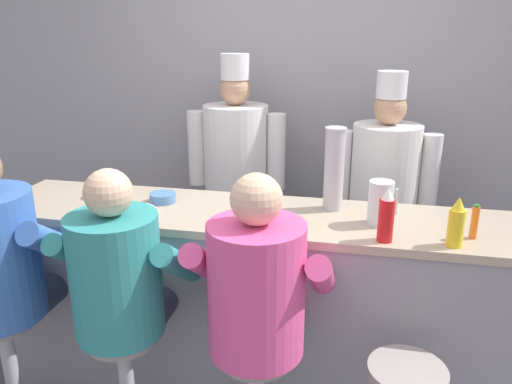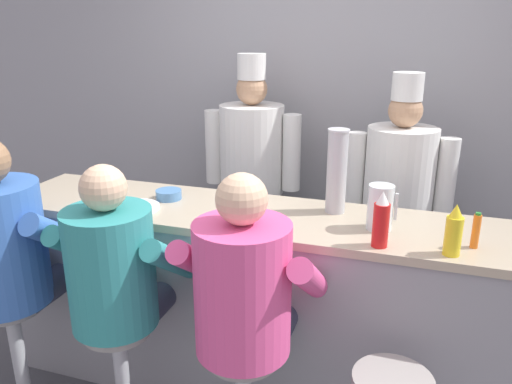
{
  "view_description": "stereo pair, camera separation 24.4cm",
  "coord_description": "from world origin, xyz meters",
  "px_view_note": "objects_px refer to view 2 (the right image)",
  "views": [
    {
      "loc": [
        0.49,
        -2.0,
        1.92
      ],
      "look_at": [
        -0.0,
        0.27,
        1.15
      ],
      "focal_mm": 35.0,
      "sensor_mm": 36.0,
      "label": 1
    },
    {
      "loc": [
        0.72,
        -1.94,
        1.92
      ],
      "look_at": [
        -0.0,
        0.27,
        1.15
      ],
      "focal_mm": 35.0,
      "sensor_mm": 36.0,
      "label": 2
    }
  ],
  "objects_px": {
    "hot_sauce_bottle_orange": "(476,231)",
    "cereal_bowl": "(169,194)",
    "breakfast_plate": "(135,207)",
    "cup_stack_steel": "(337,171)",
    "diner_seated_blue": "(6,249)",
    "mustard_bottle_yellow": "(454,232)",
    "ketchup_bottle_red": "(381,221)",
    "cook_in_whites_near": "(252,170)",
    "water_pitcher_clear": "(380,207)",
    "cook_in_whites_far": "(397,197)",
    "diner_seated_pink": "(245,294)",
    "coffee_mug_tan": "(113,185)",
    "diner_seated_teal": "(116,274)"
  },
  "relations": [
    {
      "from": "coffee_mug_tan",
      "to": "hot_sauce_bottle_orange",
      "type": "bearing_deg",
      "value": -5.24
    },
    {
      "from": "ketchup_bottle_red",
      "to": "diner_seated_teal",
      "type": "height_order",
      "value": "diner_seated_teal"
    },
    {
      "from": "cook_in_whites_far",
      "to": "cereal_bowl",
      "type": "bearing_deg",
      "value": -146.93
    },
    {
      "from": "hot_sauce_bottle_orange",
      "to": "coffee_mug_tan",
      "type": "xyz_separation_m",
      "value": [
        -1.88,
        0.17,
        -0.03
      ]
    },
    {
      "from": "coffee_mug_tan",
      "to": "cook_in_whites_near",
      "type": "xyz_separation_m",
      "value": [
        0.53,
        0.9,
        -0.11
      ]
    },
    {
      "from": "cereal_bowl",
      "to": "cook_in_whites_near",
      "type": "bearing_deg",
      "value": 79.11
    },
    {
      "from": "breakfast_plate",
      "to": "cereal_bowl",
      "type": "distance_m",
      "value": 0.22
    },
    {
      "from": "mustard_bottle_yellow",
      "to": "diner_seated_blue",
      "type": "distance_m",
      "value": 2.05
    },
    {
      "from": "cereal_bowl",
      "to": "cook_in_whites_far",
      "type": "height_order",
      "value": "cook_in_whites_far"
    },
    {
      "from": "water_pitcher_clear",
      "to": "cook_in_whites_far",
      "type": "distance_m",
      "value": 0.87
    },
    {
      "from": "breakfast_plate",
      "to": "cook_in_whites_near",
      "type": "height_order",
      "value": "cook_in_whites_near"
    },
    {
      "from": "coffee_mug_tan",
      "to": "cook_in_whites_far",
      "type": "bearing_deg",
      "value": 26.47
    },
    {
      "from": "coffee_mug_tan",
      "to": "diner_seated_teal",
      "type": "xyz_separation_m",
      "value": [
        0.38,
        -0.58,
        -0.21
      ]
    },
    {
      "from": "diner_seated_pink",
      "to": "cook_in_whites_far",
      "type": "height_order",
      "value": "cook_in_whites_far"
    },
    {
      "from": "diner_seated_blue",
      "to": "diner_seated_teal",
      "type": "xyz_separation_m",
      "value": [
        0.61,
        -0.0,
        -0.03
      ]
    },
    {
      "from": "ketchup_bottle_red",
      "to": "cereal_bowl",
      "type": "bearing_deg",
      "value": 166.32
    },
    {
      "from": "coffee_mug_tan",
      "to": "cup_stack_steel",
      "type": "distance_m",
      "value": 1.26
    },
    {
      "from": "coffee_mug_tan",
      "to": "cook_in_whites_far",
      "type": "height_order",
      "value": "cook_in_whites_far"
    },
    {
      "from": "hot_sauce_bottle_orange",
      "to": "diner_seated_pink",
      "type": "bearing_deg",
      "value": -155.3
    },
    {
      "from": "mustard_bottle_yellow",
      "to": "diner_seated_pink",
      "type": "xyz_separation_m",
      "value": [
        -0.79,
        -0.3,
        -0.26
      ]
    },
    {
      "from": "cook_in_whites_far",
      "to": "diner_seated_teal",
      "type": "bearing_deg",
      "value": -130.54
    },
    {
      "from": "cup_stack_steel",
      "to": "diner_seated_pink",
      "type": "xyz_separation_m",
      "value": [
        -0.25,
        -0.66,
        -0.37
      ]
    },
    {
      "from": "ketchup_bottle_red",
      "to": "cook_in_whites_near",
      "type": "bearing_deg",
      "value": 129.39
    },
    {
      "from": "cereal_bowl",
      "to": "cup_stack_steel",
      "type": "distance_m",
      "value": 0.92
    },
    {
      "from": "cup_stack_steel",
      "to": "diner_seated_teal",
      "type": "relative_size",
      "value": 0.31
    },
    {
      "from": "diner_seated_blue",
      "to": "diner_seated_pink",
      "type": "xyz_separation_m",
      "value": [
        1.23,
        -0.0,
        -0.02
      ]
    },
    {
      "from": "mustard_bottle_yellow",
      "to": "cook_in_whites_far",
      "type": "xyz_separation_m",
      "value": [
        -0.26,
        1.03,
        -0.21
      ]
    },
    {
      "from": "hot_sauce_bottle_orange",
      "to": "cook_in_whites_far",
      "type": "bearing_deg",
      "value": 110.68
    },
    {
      "from": "hot_sauce_bottle_orange",
      "to": "cook_in_whites_far",
      "type": "distance_m",
      "value": 1.01
    },
    {
      "from": "mustard_bottle_yellow",
      "to": "cup_stack_steel",
      "type": "height_order",
      "value": "cup_stack_steel"
    },
    {
      "from": "diner_seated_pink",
      "to": "cook_in_whites_far",
      "type": "bearing_deg",
      "value": 68.35
    },
    {
      "from": "ketchup_bottle_red",
      "to": "cereal_bowl",
      "type": "xyz_separation_m",
      "value": [
        -1.14,
        0.28,
        -0.09
      ]
    },
    {
      "from": "breakfast_plate",
      "to": "diner_seated_teal",
      "type": "xyz_separation_m",
      "value": [
        0.11,
        -0.37,
        -0.18
      ]
    },
    {
      "from": "mustard_bottle_yellow",
      "to": "diner_seated_teal",
      "type": "bearing_deg",
      "value": -167.77
    },
    {
      "from": "cook_in_whites_far",
      "to": "breakfast_plate",
      "type": "bearing_deg",
      "value": -142.48
    },
    {
      "from": "breakfast_plate",
      "to": "diner_seated_blue",
      "type": "height_order",
      "value": "diner_seated_blue"
    },
    {
      "from": "mustard_bottle_yellow",
      "to": "diner_seated_blue",
      "type": "height_order",
      "value": "diner_seated_blue"
    },
    {
      "from": "water_pitcher_clear",
      "to": "ketchup_bottle_red",
      "type": "bearing_deg",
      "value": -84.57
    },
    {
      "from": "hot_sauce_bottle_orange",
      "to": "cereal_bowl",
      "type": "height_order",
      "value": "hot_sauce_bottle_orange"
    },
    {
      "from": "cereal_bowl",
      "to": "cook_in_whites_near",
      "type": "height_order",
      "value": "cook_in_whites_near"
    },
    {
      "from": "cereal_bowl",
      "to": "cup_stack_steel",
      "type": "height_order",
      "value": "cup_stack_steel"
    },
    {
      "from": "mustard_bottle_yellow",
      "to": "diner_seated_blue",
      "type": "relative_size",
      "value": 0.15
    },
    {
      "from": "coffee_mug_tan",
      "to": "diner_seated_teal",
      "type": "height_order",
      "value": "diner_seated_teal"
    },
    {
      "from": "coffee_mug_tan",
      "to": "diner_seated_teal",
      "type": "bearing_deg",
      "value": -56.72
    },
    {
      "from": "breakfast_plate",
      "to": "diner_seated_blue",
      "type": "distance_m",
      "value": 0.64
    },
    {
      "from": "hot_sauce_bottle_orange",
      "to": "diner_seated_teal",
      "type": "distance_m",
      "value": 1.57
    },
    {
      "from": "water_pitcher_clear",
      "to": "coffee_mug_tan",
      "type": "xyz_separation_m",
      "value": [
        -1.48,
        0.09,
        -0.06
      ]
    },
    {
      "from": "ketchup_bottle_red",
      "to": "hot_sauce_bottle_orange",
      "type": "bearing_deg",
      "value": 16.05
    },
    {
      "from": "cereal_bowl",
      "to": "cook_in_whites_far",
      "type": "bearing_deg",
      "value": 33.07
    },
    {
      "from": "breakfast_plate",
      "to": "cup_stack_steel",
      "type": "distance_m",
      "value": 1.04
    }
  ]
}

